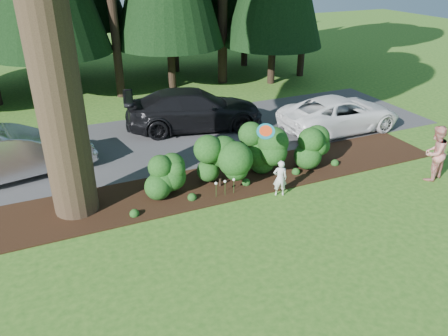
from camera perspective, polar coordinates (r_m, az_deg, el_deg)
name	(u,v)px	position (r m, az deg, el deg)	size (l,w,h in m)	color
ground	(271,235)	(11.94, 6.22, -8.66)	(80.00, 80.00, 0.00)	#2A5919
mulch_bed	(223,182)	(14.39, -0.15, -1.83)	(16.00, 2.50, 0.05)	black
driveway	(181,137)	(18.00, -5.63, 3.99)	(22.00, 6.00, 0.03)	#38383A
shrub_row	(246,158)	(14.25, 2.86, 1.35)	(6.53, 1.60, 1.61)	#163F13
lily_cluster	(225,182)	(13.38, 0.14, -1.86)	(0.69, 0.09, 0.57)	#163F13
car_silver_wagon	(13,153)	(16.02, -25.87, 1.76)	(1.77, 5.08, 1.68)	#AFB0B4
car_white_suv	(340,114)	(19.05, 14.88, 6.86)	(2.40, 5.20, 1.45)	white
car_dark_suv	(194,109)	(18.65, -3.88, 7.66)	(2.35, 5.79, 1.68)	black
child	(280,178)	(13.53, 7.33, -1.31)	(0.43, 0.28, 1.18)	silver
adult	(434,153)	(15.82, 25.79, 1.76)	(0.91, 0.71, 1.88)	red
frisbee	(266,131)	(12.90, 5.47, 4.80)	(0.62, 0.47, 0.48)	#166D7D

